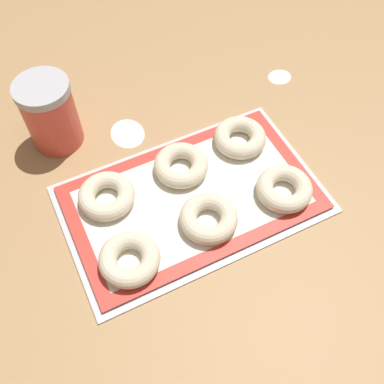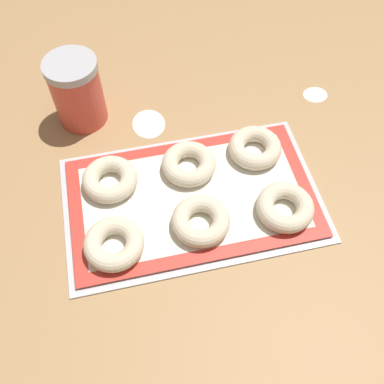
% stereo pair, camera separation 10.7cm
% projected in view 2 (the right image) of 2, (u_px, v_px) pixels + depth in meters
% --- Properties ---
extents(ground_plane, '(2.80, 2.80, 0.00)m').
position_uv_depth(ground_plane, '(202.00, 205.00, 0.83)').
color(ground_plane, '#A87F51').
extents(baking_tray, '(0.47, 0.29, 0.01)m').
position_uv_depth(baking_tray, '(192.00, 199.00, 0.83)').
color(baking_tray, silver).
rests_on(baking_tray, ground_plane).
extents(baking_mat, '(0.45, 0.27, 0.00)m').
position_uv_depth(baking_mat, '(192.00, 197.00, 0.83)').
color(baking_mat, red).
rests_on(baking_mat, baking_tray).
extents(bagel_front_left, '(0.10, 0.10, 0.03)m').
position_uv_depth(bagel_front_left, '(114.00, 244.00, 0.75)').
color(bagel_front_left, beige).
rests_on(bagel_front_left, baking_mat).
extents(bagel_front_center, '(0.10, 0.10, 0.03)m').
position_uv_depth(bagel_front_center, '(201.00, 221.00, 0.78)').
color(bagel_front_center, beige).
rests_on(bagel_front_center, baking_mat).
extents(bagel_front_right, '(0.10, 0.10, 0.03)m').
position_uv_depth(bagel_front_right, '(285.00, 207.00, 0.79)').
color(bagel_front_right, beige).
rests_on(bagel_front_right, baking_mat).
extents(bagel_back_left, '(0.10, 0.10, 0.03)m').
position_uv_depth(bagel_back_left, '(110.00, 179.00, 0.83)').
color(bagel_back_left, beige).
rests_on(bagel_back_left, baking_mat).
extents(bagel_back_center, '(0.10, 0.10, 0.03)m').
position_uv_depth(bagel_back_center, '(189.00, 164.00, 0.85)').
color(bagel_back_center, beige).
rests_on(bagel_back_center, baking_mat).
extents(bagel_back_right, '(0.10, 0.10, 0.03)m').
position_uv_depth(bagel_back_right, '(255.00, 148.00, 0.87)').
color(bagel_back_right, beige).
rests_on(bagel_back_right, baking_mat).
extents(flour_canister, '(0.10, 0.10, 0.15)m').
position_uv_depth(flour_canister, '(77.00, 92.00, 0.89)').
color(flour_canister, '#DB4C3D').
rests_on(flour_canister, ground_plane).
extents(flour_patch_near, '(0.05, 0.05, 0.00)m').
position_uv_depth(flour_patch_near, '(315.00, 94.00, 0.98)').
color(flour_patch_near, white).
rests_on(flour_patch_near, ground_plane).
extents(flour_patch_far, '(0.07, 0.08, 0.00)m').
position_uv_depth(flour_patch_far, '(149.00, 123.00, 0.94)').
color(flour_patch_far, white).
rests_on(flour_patch_far, ground_plane).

